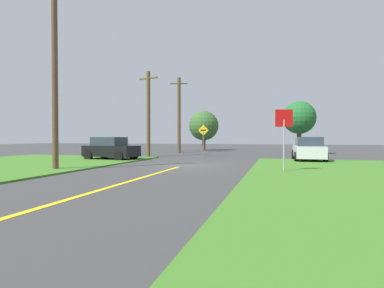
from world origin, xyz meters
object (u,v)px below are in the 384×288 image
at_px(parked_car_near_building, 111,149).
at_px(utility_pole_near, 55,73).
at_px(utility_pole_far, 179,114).
at_px(car_on_crossroad, 308,149).
at_px(oak_tree_left, 299,118).
at_px(stop_sign, 284,128).
at_px(pine_tree_center, 204,126).
at_px(utility_pole_mid, 148,113).
at_px(direction_sign, 203,137).

bearing_deg(parked_car_near_building, utility_pole_near, -73.54).
relative_size(parked_car_near_building, utility_pole_far, 0.51).
xyz_separation_m(car_on_crossroad, utility_pole_far, (-11.98, 8.78, 3.21)).
height_order(car_on_crossroad, oak_tree_left, oak_tree_left).
relative_size(stop_sign, parked_car_near_building, 0.70).
bearing_deg(oak_tree_left, pine_tree_center, 149.59).
xyz_separation_m(stop_sign, utility_pole_near, (-10.62, -1.85, 2.67)).
relative_size(oak_tree_left, pine_tree_center, 1.03).
xyz_separation_m(utility_pole_near, utility_pole_far, (0.39, 18.32, -0.66)).
bearing_deg(utility_pole_mid, pine_tree_center, 83.96).
distance_m(utility_pole_near, utility_pole_far, 18.34).
height_order(utility_pole_mid, oak_tree_left, utility_pole_mid).
bearing_deg(pine_tree_center, stop_sign, -68.48).
height_order(stop_sign, pine_tree_center, pine_tree_center).
bearing_deg(utility_pole_near, utility_pole_far, 88.79).
distance_m(parked_car_near_building, utility_pole_mid, 5.22).
relative_size(car_on_crossroad, utility_pole_far, 0.56).
distance_m(utility_pole_near, utility_pole_mid, 11.21).
bearing_deg(car_on_crossroad, utility_pole_far, 53.25).
distance_m(utility_pole_mid, pine_tree_center, 13.94).
bearing_deg(parked_car_near_building, direction_sign, 53.98).
relative_size(utility_pole_near, direction_sign, 3.43).
height_order(stop_sign, utility_pole_near, utility_pole_near).
bearing_deg(direction_sign, utility_pole_far, 124.43).
bearing_deg(car_on_crossroad, parked_car_near_building, 100.67).
height_order(utility_pole_near, oak_tree_left, utility_pole_near).
bearing_deg(stop_sign, parked_car_near_building, -34.59).
bearing_deg(car_on_crossroad, oak_tree_left, -0.42).
bearing_deg(stop_sign, car_on_crossroad, -113.90).
bearing_deg(stop_sign, direction_sign, -70.76).
distance_m(parked_car_near_building, direction_sign, 7.82).
relative_size(parked_car_near_building, oak_tree_left, 0.79).
distance_m(stop_sign, pine_tree_center, 24.92).
relative_size(stop_sign, car_on_crossroad, 0.65).
relative_size(car_on_crossroad, parked_car_near_building, 1.09).
bearing_deg(utility_pole_mid, direction_sign, 16.80).
relative_size(parked_car_near_building, pine_tree_center, 0.82).
xyz_separation_m(utility_pole_near, oak_tree_left, (12.36, 18.63, -1.20)).
distance_m(stop_sign, utility_pole_far, 19.50).
relative_size(utility_pole_mid, oak_tree_left, 1.39).
height_order(utility_pole_far, pine_tree_center, utility_pole_far).
bearing_deg(utility_pole_near, oak_tree_left, 56.45).
bearing_deg(stop_sign, utility_pole_near, -1.27).
relative_size(parked_car_near_building, direction_sign, 1.52).
xyz_separation_m(parked_car_near_building, direction_sign, (5.41, 5.58, 0.85)).
bearing_deg(direction_sign, pine_tree_center, 103.05).
height_order(stop_sign, parked_car_near_building, stop_sign).
bearing_deg(direction_sign, utility_pole_near, -109.40).
bearing_deg(utility_pole_mid, utility_pole_near, -90.13).
relative_size(utility_pole_mid, utility_pole_far, 0.90).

